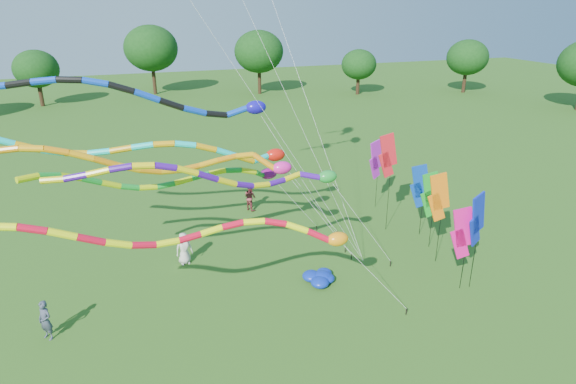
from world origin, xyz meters
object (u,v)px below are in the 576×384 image
object	(u,v)px
tube_kite_orange	(182,163)
blue_nylon_heap	(319,280)
person_b	(45,320)
tube_kite_red	(224,235)
person_a	(184,248)
person_c	(250,197)

from	to	relation	value
tube_kite_orange	blue_nylon_heap	distance (m)	8.14
tube_kite_orange	person_b	distance (m)	7.96
tube_kite_red	tube_kite_orange	xyz separation A→B (m)	(-0.73, 4.43, 1.35)
tube_kite_red	blue_nylon_heap	distance (m)	7.01
tube_kite_red	blue_nylon_heap	bearing A→B (deg)	33.85
person_a	person_c	bearing A→B (deg)	40.89
tube_kite_orange	person_b	bearing A→B (deg)	-161.23
tube_kite_orange	tube_kite_red	bearing A→B (deg)	-79.34
tube_kite_red	blue_nylon_heap	xyz separation A→B (m)	(4.78, 2.67, -4.38)
tube_kite_red	person_c	xyz separation A→B (m)	(4.07, 12.03, -3.76)
person_b	tube_kite_red	bearing A→B (deg)	22.53
tube_kite_orange	person_c	world-z (taller)	tube_kite_orange
person_c	person_b	bearing A→B (deg)	103.01
person_b	blue_nylon_heap	bearing A→B (deg)	44.58
blue_nylon_heap	person_c	distance (m)	9.41
blue_nylon_heap	person_c	xyz separation A→B (m)	(-0.71, 9.36, 0.62)
person_a	person_c	size ratio (longest dim) A/B	0.99
tube_kite_red	person_b	size ratio (longest dim) A/B	8.53
tube_kite_red	person_c	world-z (taller)	tube_kite_red
person_b	person_c	xyz separation A→B (m)	(10.60, 9.42, 0.02)
tube_kite_red	person_c	bearing A→B (deg)	76.02
tube_kite_orange	person_b	xyz separation A→B (m)	(-5.81, -1.82, -5.12)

